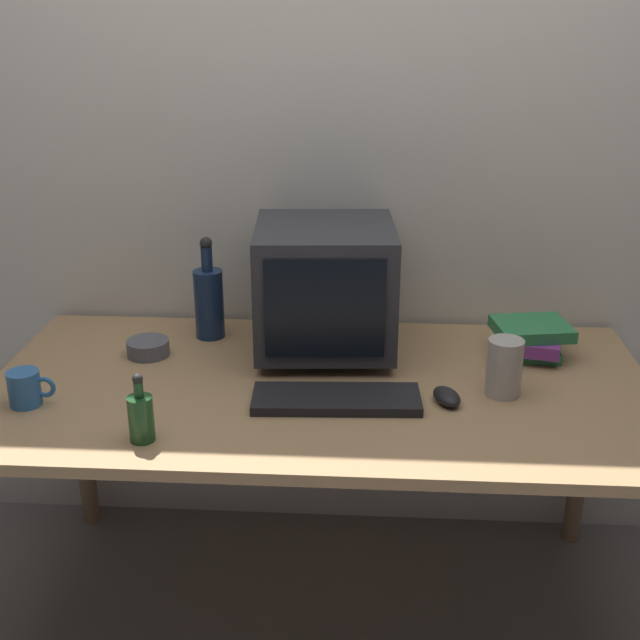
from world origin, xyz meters
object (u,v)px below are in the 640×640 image
at_px(book_stack, 528,339).
at_px(cd_spindle, 148,348).
at_px(bottle_short, 141,416).
at_px(metal_canister, 504,367).
at_px(computer_mouse, 447,396).
at_px(crt_monitor, 324,288).
at_px(keyboard, 336,399).
at_px(mug, 26,388).
at_px(bottle_tall, 209,300).

relative_size(book_stack, cd_spindle, 1.94).
xyz_separation_m(bottle_short, metal_canister, (0.86, 0.29, 0.01)).
bearing_deg(cd_spindle, book_stack, 3.16).
bearing_deg(computer_mouse, book_stack, 30.34).
height_order(crt_monitor, bottle_short, crt_monitor).
bearing_deg(keyboard, metal_canister, 7.89).
bearing_deg(mug, bottle_short, -25.02).
distance_m(crt_monitor, computer_mouse, 0.48).
xyz_separation_m(keyboard, bottle_short, (-0.44, -0.21, 0.05)).
bearing_deg(bottle_tall, mug, -128.54).
bearing_deg(keyboard, cd_spindle, 151.33).
height_order(computer_mouse, book_stack, book_stack).
bearing_deg(bottle_short, crt_monitor, 54.21).
height_order(computer_mouse, bottle_tall, bottle_tall).
relative_size(computer_mouse, bottle_short, 0.60).
xyz_separation_m(crt_monitor, book_stack, (0.58, -0.00, -0.14)).
bearing_deg(bottle_tall, bottle_short, -93.65).
height_order(crt_monitor, keyboard, crt_monitor).
bearing_deg(bottle_short, mug, 154.98).
bearing_deg(cd_spindle, mug, -124.93).
bearing_deg(cd_spindle, bottle_tall, 44.83).
height_order(crt_monitor, metal_canister, crt_monitor).
relative_size(crt_monitor, keyboard, 0.98).
bearing_deg(crt_monitor, keyboard, -81.34).
distance_m(cd_spindle, metal_canister, 0.99).
xyz_separation_m(keyboard, metal_canister, (0.42, 0.08, 0.06)).
relative_size(computer_mouse, cd_spindle, 0.83).
bearing_deg(book_stack, keyboard, -148.34).
bearing_deg(crt_monitor, computer_mouse, -43.26).
bearing_deg(bottle_short, keyboard, 25.68).
height_order(computer_mouse, cd_spindle, cd_spindle).
height_order(bottle_tall, book_stack, bottle_tall).
distance_m(book_stack, cd_spindle, 1.08).
bearing_deg(mug, cd_spindle, 55.07).
relative_size(book_stack, metal_canister, 1.55).
relative_size(bottle_tall, cd_spindle, 2.56).
bearing_deg(book_stack, bottle_tall, 174.41).
xyz_separation_m(bottle_short, mug, (-0.33, 0.16, -0.02)).
bearing_deg(cd_spindle, bottle_short, -76.89).
xyz_separation_m(computer_mouse, bottle_tall, (-0.67, 0.40, 0.10)).
xyz_separation_m(bottle_tall, book_stack, (0.92, -0.09, -0.06)).
bearing_deg(bottle_short, book_stack, 29.04).
bearing_deg(metal_canister, cd_spindle, 169.10).
distance_m(bottle_tall, book_stack, 0.93).
distance_m(crt_monitor, bottle_short, 0.67).
relative_size(crt_monitor, bottle_tall, 1.33).
height_order(bottle_short, mug, bottle_short).
bearing_deg(keyboard, bottle_short, -157.07).
relative_size(keyboard, computer_mouse, 4.20).
xyz_separation_m(computer_mouse, bottle_short, (-0.71, -0.23, 0.04)).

